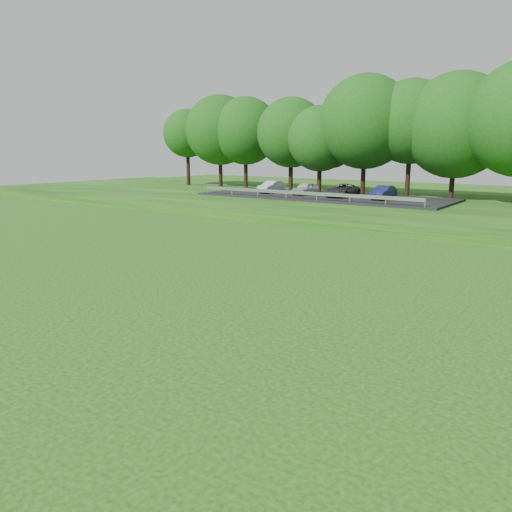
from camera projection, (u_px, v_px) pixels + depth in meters
The scene contains 1 object.
parking_lot at pixel (323, 194), 47.60m from camera, with size 24.00×9.00×1.38m.
Camera 1 is at (-1.38, -9.87, 5.14)m, focal length 35.00 mm.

